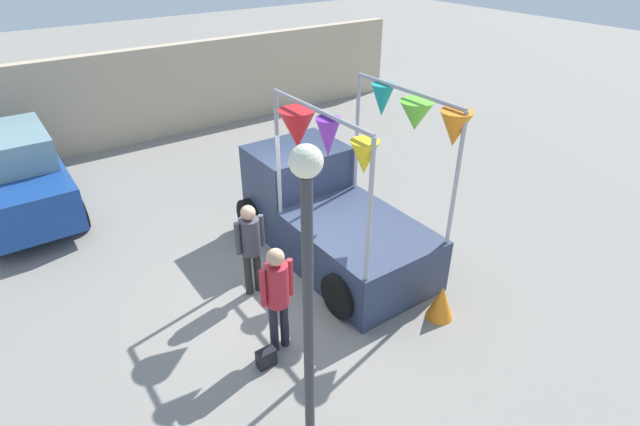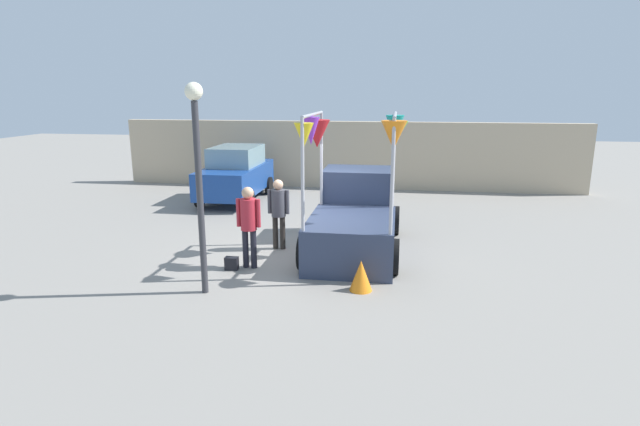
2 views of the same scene
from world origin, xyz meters
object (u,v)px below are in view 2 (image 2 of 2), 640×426
parked_car (236,174)px  folded_kite_bundle_tangerine (361,276)px  street_lamp (198,160)px  handbag (232,263)px  person_vendor (279,207)px  vendor_truck (356,212)px  person_customer (249,219)px

parked_car → folded_kite_bundle_tangerine: 9.03m
street_lamp → handbag: bearing=85.6°
street_lamp → folded_kite_bundle_tangerine: bearing=10.7°
parked_car → folded_kite_bundle_tangerine: size_ratio=6.67×
person_vendor → parked_car: bearing=118.0°
street_lamp → folded_kite_bundle_tangerine: (2.93, 0.55, -2.24)m
vendor_truck → handbag: vendor_truck is taller
handbag → street_lamp: bearing=-94.4°
person_vendor → handbag: 1.95m
vendor_truck → person_customer: vendor_truck is taller
person_customer → handbag: (-0.35, -0.20, -0.94)m
vendor_truck → parked_car: bearing=133.5°
person_vendor → handbag: bearing=-112.7°
vendor_truck → street_lamp: street_lamp is taller
parked_car → handbag: (2.10, -6.82, -0.80)m
vendor_truck → handbag: bearing=-141.4°
person_vendor → handbag: (-0.67, -1.60, -0.89)m
parked_car → person_customer: bearing=-69.7°
parked_car → street_lamp: street_lamp is taller
person_customer → street_lamp: 2.12m
person_customer → person_vendor: person_customer is taller
person_customer → handbag: size_ratio=6.36×
vendor_truck → person_vendor: bearing=-168.0°
parked_car → person_vendor: bearing=-62.0°
vendor_truck → folded_kite_bundle_tangerine: 2.79m
handbag → folded_kite_bundle_tangerine: size_ratio=0.47×
person_customer → folded_kite_bundle_tangerine: person_customer is taller
parked_car → street_lamp: size_ratio=1.03×
parked_car → person_customer: size_ratio=2.24×
parked_car → person_customer: parked_car is taller
vendor_truck → parked_car: size_ratio=1.03×
parked_car → handbag: 7.18m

